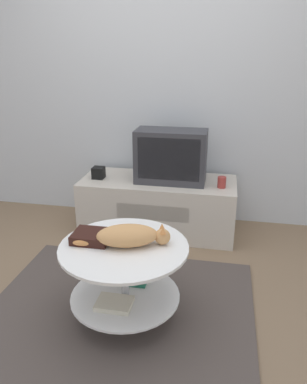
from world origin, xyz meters
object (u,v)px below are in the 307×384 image
object	(u,v)px
speaker	(98,173)
cat	(130,236)
dvd_box	(92,237)
tv	(171,156)

from	to	relation	value
speaker	cat	bearing A→B (deg)	-63.54
speaker	dvd_box	bearing A→B (deg)	-72.95
dvd_box	cat	distance (m)	0.24
speaker	cat	distance (m)	1.34
speaker	cat	size ratio (longest dim) A/B	0.19
dvd_box	cat	world-z (taller)	cat
tv	speaker	xyz separation A→B (m)	(-0.65, -0.03, -0.18)
tv	cat	bearing A→B (deg)	-92.43
tv	speaker	distance (m)	0.68
dvd_box	cat	xyz separation A→B (m)	(0.23, -0.01, 0.03)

